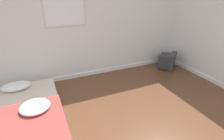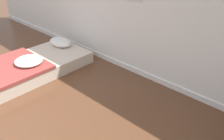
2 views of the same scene
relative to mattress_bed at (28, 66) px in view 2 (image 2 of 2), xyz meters
The scene contains 1 object.
mattress_bed is the anchor object (origin of this frame).
Camera 2 is at (2.70, -0.10, 2.17)m, focal length 40.00 mm.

